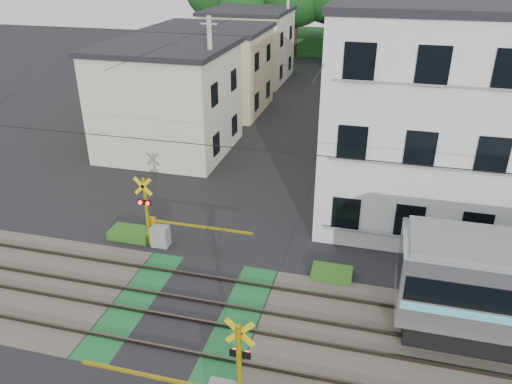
# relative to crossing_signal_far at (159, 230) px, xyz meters

# --- Properties ---
(ground) EXTENTS (120.00, 120.00, 0.00)m
(ground) POSITION_rel_crossing_signal_far_xyz_m (2.59, -3.65, -0.71)
(ground) COLOR black
(track_bed) EXTENTS (120.00, 120.00, 0.14)m
(track_bed) POSITION_rel_crossing_signal_far_xyz_m (2.59, -3.65, -0.67)
(track_bed) COLOR #47423A
(track_bed) RESTS_ON ground
(crossing_signal_far) EXTENTS (4.74, 0.65, 3.09)m
(crossing_signal_far) POSITION_rel_crossing_signal_far_xyz_m (0.00, 0.00, 0.00)
(crossing_signal_far) COLOR yellow
(crossing_signal_far) RESTS_ON ground
(apartment_block) EXTENTS (10.20, 8.36, 9.30)m
(apartment_block) POSITION_rel_crossing_signal_far_xyz_m (11.09, 5.84, 3.94)
(apartment_block) COLOR silver
(apartment_block) RESTS_ON ground
(houses_row) EXTENTS (22.07, 31.35, 6.80)m
(houses_row) POSITION_rel_crossing_signal_far_xyz_m (2.84, 22.27, 2.53)
(houses_row) COLOR beige
(houses_row) RESTS_ON ground
(catenary) EXTENTS (60.00, 5.04, 7.00)m
(catenary) POSITION_rel_crossing_signal_far_xyz_m (8.59, -3.62, 2.98)
(catenary) COLOR #2D2D33
(catenary) RESTS_ON ground
(utility_poles) EXTENTS (7.90, 42.00, 8.00)m
(utility_poles) POSITION_rel_crossing_signal_far_xyz_m (1.53, 19.35, 3.37)
(utility_poles) COLOR #A5A5A0
(utility_poles) RESTS_ON ground
(pedestrian) EXTENTS (0.74, 0.62, 1.71)m
(pedestrian) POSITION_rel_crossing_signal_far_xyz_m (3.82, 28.22, 0.14)
(pedestrian) COLOR #2F2B36
(pedestrian) RESTS_ON ground
(weed_patches) EXTENTS (10.25, 8.80, 0.40)m
(weed_patches) POSITION_rel_crossing_signal_far_xyz_m (4.34, -3.74, -0.53)
(weed_patches) COLOR #2D5E1E
(weed_patches) RESTS_ON ground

